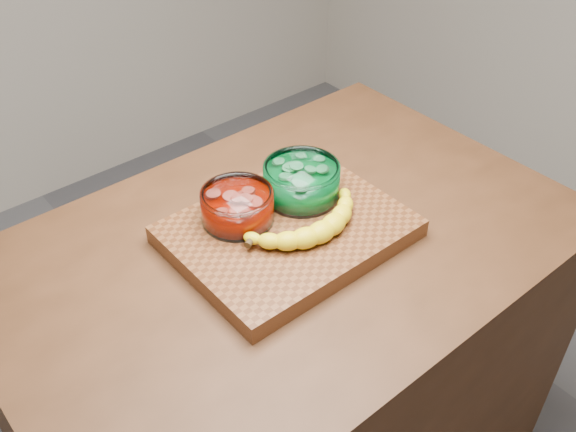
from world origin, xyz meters
TOP-DOWN VIEW (x-y plane):
  - counter at (0.00, 0.00)m, footprint 1.20×0.80m
  - cutting_board at (0.00, 0.00)m, footprint 0.45×0.35m
  - bowl_red at (-0.07, 0.07)m, footprint 0.15×0.15m
  - bowl_green at (0.08, 0.05)m, footprint 0.16×0.16m
  - banana at (0.02, -0.04)m, footprint 0.30×0.14m

SIDE VIEW (x-z plane):
  - counter at x=0.00m, z-range 0.00..0.90m
  - cutting_board at x=0.00m, z-range 0.90..0.94m
  - banana at x=0.02m, z-range 0.94..0.98m
  - bowl_red at x=-0.07m, z-range 0.94..1.01m
  - bowl_green at x=0.08m, z-range 0.94..1.01m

